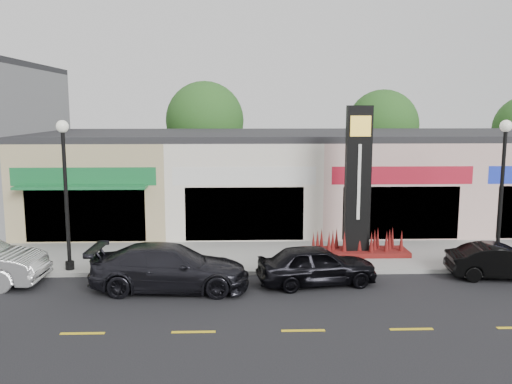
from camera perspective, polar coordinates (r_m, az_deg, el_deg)
ground at (r=18.16m, az=3.85°, el=-10.63°), size 120.00×120.00×0.00m
sidewalk at (r=22.27m, az=2.74°, el=-6.73°), size 52.00×4.30×0.15m
curb at (r=20.12m, az=3.26°, el=-8.44°), size 52.00×0.20×0.15m
shop_beige at (r=29.51m, az=-15.06°, el=1.43°), size 7.00×10.85×4.80m
shop_cream at (r=28.74m, az=-1.34°, el=1.54°), size 7.00×10.01×4.80m
shop_pink_w at (r=29.64m, az=12.33°, el=1.56°), size 7.00×10.01×4.80m
shop_pink_e at (r=32.07m, az=24.55°, el=1.50°), size 7.00×10.01×4.80m
tree_rear_west at (r=36.61m, az=-5.42°, el=7.50°), size 5.20×5.20×7.83m
tree_rear_mid at (r=37.83m, az=13.19°, el=6.84°), size 4.80×4.80×7.29m
lamp_west_near at (r=20.67m, az=-19.44°, el=1.19°), size 0.44×0.44×5.47m
lamp_east_near at (r=21.98m, az=24.50°, el=1.33°), size 0.44×0.44×5.47m
pylon_sign at (r=22.08m, az=10.60°, el=-1.15°), size 4.20×1.30×6.00m
car_dark_sedan at (r=18.52m, az=-9.02°, el=-7.84°), size 2.40×5.37×1.53m
car_black_sedan at (r=18.94m, az=6.40°, el=-7.62°), size 2.29×4.30×1.39m
car_black_conv at (r=21.37m, az=24.41°, el=-6.70°), size 1.68×3.84×1.23m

